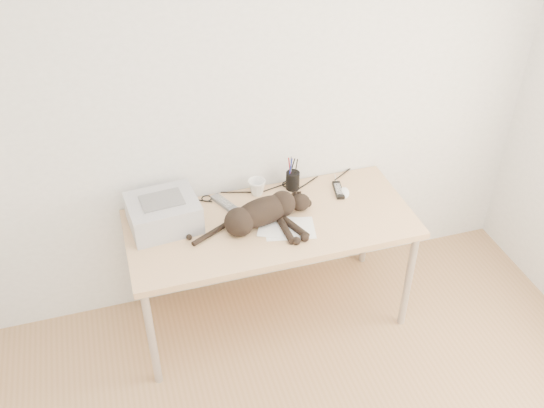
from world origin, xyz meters
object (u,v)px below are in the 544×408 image
object	(u,v)px
desk	(267,231)
printer	(163,213)
mug	(257,187)
mouse	(344,191)
cat	(260,215)
pen_cup	(293,180)

from	to	relation	value
desk	printer	bearing A→B (deg)	174.68
printer	mug	distance (m)	0.58
desk	mouse	distance (m)	0.51
desk	cat	size ratio (longest dim) A/B	2.20
mouse	cat	bearing A→B (deg)	-144.61
desk	pen_cup	distance (m)	0.34
mug	mouse	bearing A→B (deg)	-16.32
printer	cat	xyz separation A→B (m)	(0.50, -0.15, -0.01)
desk	mug	distance (m)	0.26
desk	cat	xyz separation A→B (m)	(-0.07, -0.10, 0.20)
desk	mug	xyz separation A→B (m)	(-0.00, 0.19, 0.18)
pen_cup	mouse	xyz separation A→B (m)	(0.27, -0.14, -0.04)
printer	desk	bearing A→B (deg)	-5.32
desk	pen_cup	world-z (taller)	pen_cup
desk	printer	distance (m)	0.61
cat	mug	bearing A→B (deg)	63.58
cat	mug	distance (m)	0.29
printer	cat	size ratio (longest dim) A/B	0.55
cat	mouse	bearing A→B (deg)	0.35
mug	pen_cup	bearing A→B (deg)	-1.13
printer	pen_cup	size ratio (longest dim) A/B	1.89
printer	pen_cup	distance (m)	0.80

